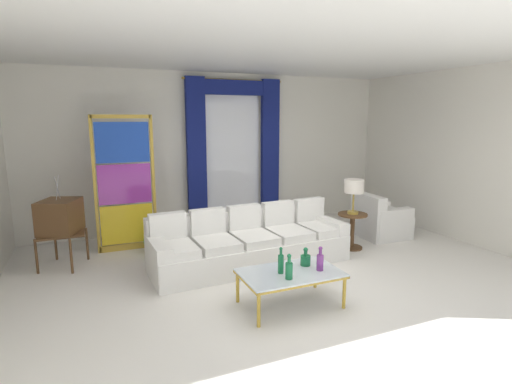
% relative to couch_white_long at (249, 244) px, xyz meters
% --- Properties ---
extents(ground_plane, '(16.00, 16.00, 0.00)m').
position_rel_couch_white_long_xyz_m(ground_plane, '(0.26, -0.75, -0.31)').
color(ground_plane, white).
extents(wall_rear, '(8.00, 0.12, 3.00)m').
position_rel_couch_white_long_xyz_m(wall_rear, '(0.26, 2.31, 1.19)').
color(wall_rear, white).
rests_on(wall_rear, ground).
extents(wall_right, '(0.12, 7.00, 3.00)m').
position_rel_couch_white_long_xyz_m(wall_right, '(3.92, -0.15, 1.19)').
color(wall_right, white).
rests_on(wall_right, ground).
extents(ceiling_slab, '(8.00, 7.60, 0.04)m').
position_rel_couch_white_long_xyz_m(ceiling_slab, '(0.26, 0.05, 2.71)').
color(ceiling_slab, white).
extents(curtained_window, '(2.00, 0.17, 2.70)m').
position_rel_couch_white_long_xyz_m(curtained_window, '(0.57, 2.15, 1.43)').
color(curtained_window, white).
rests_on(curtained_window, ground).
extents(couch_white_long, '(2.96, 1.06, 0.86)m').
position_rel_couch_white_long_xyz_m(couch_white_long, '(0.00, 0.00, 0.00)').
color(couch_white_long, white).
rests_on(couch_white_long, ground).
extents(coffee_table, '(1.14, 0.70, 0.41)m').
position_rel_couch_white_long_xyz_m(coffee_table, '(-0.07, -1.44, 0.07)').
color(coffee_table, silver).
rests_on(coffee_table, ground).
extents(bottle_blue_decanter, '(0.08, 0.08, 0.29)m').
position_rel_couch_white_long_xyz_m(bottle_blue_decanter, '(0.26, -1.54, 0.22)').
color(bottle_blue_decanter, '#753384').
rests_on(bottle_blue_decanter, coffee_table).
extents(bottle_crystal_tall, '(0.12, 0.12, 0.22)m').
position_rel_couch_white_long_xyz_m(bottle_crystal_tall, '(0.19, -1.33, 0.18)').
color(bottle_crystal_tall, '#196B3D').
rests_on(bottle_crystal_tall, coffee_table).
extents(bottle_amber_squat, '(0.08, 0.08, 0.29)m').
position_rel_couch_white_long_xyz_m(bottle_amber_squat, '(-0.18, -1.62, 0.22)').
color(bottle_amber_squat, '#196B3D').
rests_on(bottle_amber_squat, coffee_table).
extents(bottle_ruby_flask, '(0.07, 0.07, 0.31)m').
position_rel_couch_white_long_xyz_m(bottle_ruby_flask, '(-0.19, -1.44, 0.23)').
color(bottle_ruby_flask, '#196B3D').
rests_on(bottle_ruby_flask, coffee_table).
extents(vintage_tv, '(0.69, 0.74, 1.35)m').
position_rel_couch_white_long_xyz_m(vintage_tv, '(-2.55, 0.96, 0.42)').
color(vintage_tv, brown).
rests_on(vintage_tv, ground).
extents(armchair_white, '(0.85, 0.85, 0.80)m').
position_rel_couch_white_long_xyz_m(armchair_white, '(2.71, 0.35, -0.02)').
color(armchair_white, white).
rests_on(armchair_white, ground).
extents(stained_glass_divider, '(0.95, 0.05, 2.20)m').
position_rel_couch_white_long_xyz_m(stained_glass_divider, '(-1.59, 1.38, 0.75)').
color(stained_glass_divider, gold).
rests_on(stained_glass_divider, ground).
extents(peacock_figurine, '(0.44, 0.60, 0.50)m').
position_rel_couch_white_long_xyz_m(peacock_figurine, '(-1.17, 0.95, -0.09)').
color(peacock_figurine, beige).
rests_on(peacock_figurine, ground).
extents(round_side_table, '(0.48, 0.48, 0.59)m').
position_rel_couch_white_long_xyz_m(round_side_table, '(1.84, -0.02, 0.05)').
color(round_side_table, brown).
rests_on(round_side_table, ground).
extents(table_lamp_brass, '(0.32, 0.32, 0.57)m').
position_rel_couch_white_long_xyz_m(table_lamp_brass, '(1.84, -0.02, 0.72)').
color(table_lamp_brass, '#B29338').
rests_on(table_lamp_brass, round_side_table).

